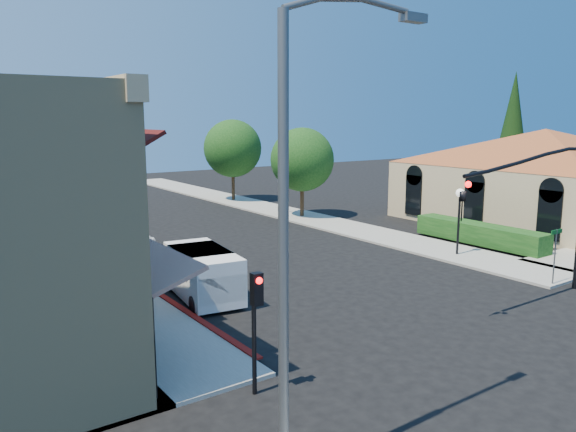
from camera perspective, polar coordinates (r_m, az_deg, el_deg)
ground at (r=19.66m, az=19.82°, el=-12.01°), size 120.00×120.00×0.00m
sidewalk_left at (r=38.43m, az=-24.95°, el=-1.62°), size 3.50×50.00×0.12m
sidewalk_right at (r=44.82m, az=-2.44°, el=0.85°), size 3.50×50.00×0.12m
curb_red_strip at (r=21.26m, az=-10.26°, el=-9.89°), size 0.25×10.00×0.06m
mission_building at (r=43.20m, az=24.49°, el=4.55°), size 30.12×30.12×6.40m
hedge at (r=33.82m, az=18.80°, el=-2.79°), size 1.40×8.00×1.10m
conifer_far at (r=51.60m, az=21.86°, el=8.38°), size 3.20×3.20×11.00m
street_tree_a at (r=40.28m, az=1.45°, el=5.75°), size 4.56×4.56×6.48m
street_tree_b at (r=48.63m, az=-5.65°, el=6.84°), size 4.94×4.94×7.02m
signal_mast_arm at (r=24.29m, az=25.48°, el=1.73°), size 8.01×0.39×6.00m
secondary_signal at (r=14.50m, az=-3.30°, el=-9.56°), size 0.28×0.42×3.32m
cobra_streetlight at (r=10.38m, az=1.13°, el=-0.55°), size 3.60×0.25×9.31m
street_name_sign at (r=26.44m, az=25.52°, el=-2.94°), size 0.80×0.06×2.50m
lamppost_left_near at (r=19.90m, az=-14.68°, el=-3.21°), size 0.44×0.44×3.57m
lamppost_left_far at (r=33.20m, az=-23.28°, el=1.50°), size 0.44×0.44×3.57m
lamppost_right_near at (r=30.22m, az=17.03°, el=1.11°), size 0.44×0.44×3.57m
lamppost_right_far at (r=41.85m, az=-0.53°, el=3.90°), size 0.44×0.44×3.57m
white_van at (r=22.65m, az=-8.60°, el=-5.55°), size 2.53×4.69×1.98m
parked_car_a at (r=24.73m, az=-9.75°, el=-5.67°), size 1.67×3.39×1.11m
parked_car_b at (r=25.97m, az=-12.22°, el=-4.70°), size 1.74×4.26×1.37m
parked_car_c at (r=32.61m, az=-15.92°, el=-1.90°), size 2.04×4.69×1.34m
parked_car_d at (r=42.70m, az=-22.15°, el=0.47°), size 2.55×4.89×1.31m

